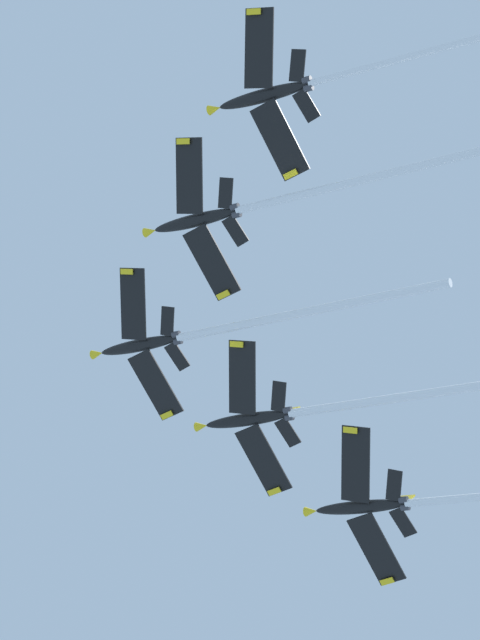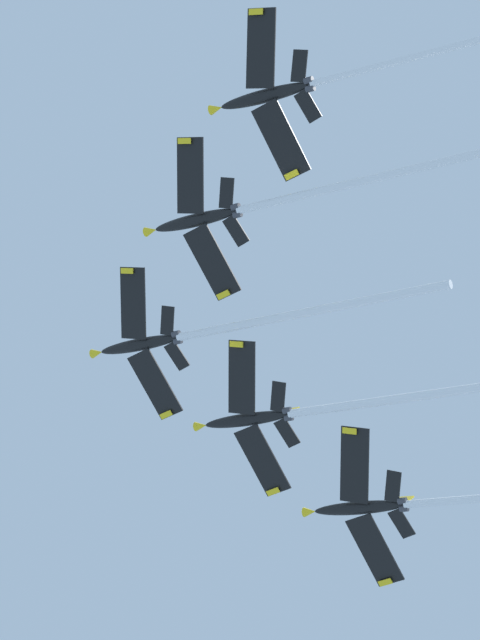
{
  "view_description": "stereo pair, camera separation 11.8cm",
  "coord_description": "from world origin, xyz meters",
  "px_view_note": "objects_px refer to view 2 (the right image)",
  "views": [
    {
      "loc": [
        -15.73,
        24.03,
        1.58
      ],
      "look_at": [
        -12.19,
        7.24,
        155.14
      ],
      "focal_mm": 72.39,
      "sensor_mm": 36.0,
      "label": 1
    },
    {
      "loc": [
        -15.61,
        24.05,
        1.58
      ],
      "look_at": [
        -12.19,
        7.24,
        155.14
      ],
      "focal_mm": 72.39,
      "sensor_mm": 36.0,
      "label": 2
    }
  ],
  "objects_px": {
    "jet_right_wing": "(341,407)",
    "jet_right_outer": "(462,500)",
    "jet_lead": "(212,330)",
    "jet_left_wing": "(273,202)",
    "jet_left_outer": "(351,74)"
  },
  "relations": [
    {
      "from": "jet_right_outer",
      "to": "jet_left_wing",
      "type": "bearing_deg",
      "value": 68.87
    },
    {
      "from": "jet_right_wing",
      "to": "jet_lead",
      "type": "bearing_deg",
      "value": 40.1
    },
    {
      "from": "jet_left_outer",
      "to": "jet_right_outer",
      "type": "height_order",
      "value": "jet_left_outer"
    },
    {
      "from": "jet_right_wing",
      "to": "jet_left_outer",
      "type": "distance_m",
      "value": 38.5
    },
    {
      "from": "jet_right_wing",
      "to": "jet_left_wing",
      "type": "bearing_deg",
      "value": 82.85
    },
    {
      "from": "jet_lead",
      "to": "jet_left_wing",
      "type": "bearing_deg",
      "value": 125.88
    },
    {
      "from": "jet_lead",
      "to": "jet_left_outer",
      "type": "relative_size",
      "value": 0.84
    },
    {
      "from": "jet_right_wing",
      "to": "jet_right_outer",
      "type": "relative_size",
      "value": 0.93
    },
    {
      "from": "jet_left_outer",
      "to": "jet_left_wing",
      "type": "bearing_deg",
      "value": -47.67
    },
    {
      "from": "jet_lead",
      "to": "jet_left_wing",
      "type": "relative_size",
      "value": 0.97
    },
    {
      "from": "jet_lead",
      "to": "jet_right_wing",
      "type": "xyz_separation_m",
      "value": [
        -13.22,
        -11.14,
        -6.16
      ]
    },
    {
      "from": "jet_left_wing",
      "to": "jet_right_outer",
      "type": "relative_size",
      "value": 0.87
    },
    {
      "from": "jet_right_wing",
      "to": "jet_right_outer",
      "type": "distance_m",
      "value": 17.66
    },
    {
      "from": "jet_lead",
      "to": "jet_right_wing",
      "type": "height_order",
      "value": "jet_lead"
    },
    {
      "from": "jet_lead",
      "to": "jet_left_wing",
      "type": "height_order",
      "value": "jet_lead"
    }
  ]
}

